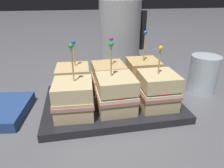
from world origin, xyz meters
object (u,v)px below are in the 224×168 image
(sandwich_front_left, at_px, (74,98))
(sandwich_back_center, at_px, (109,78))
(kettle_steel, at_px, (120,33))
(sandwich_front_right, at_px, (157,90))
(sandwich_back_left, at_px, (73,81))
(sandwich_back_right, at_px, (143,74))
(serving_platter, at_px, (112,102))
(sandwich_front_center, at_px, (115,94))
(drinking_glass, at_px, (203,74))

(sandwich_front_left, relative_size, sandwich_back_center, 1.06)
(sandwich_back_center, height_order, kettle_steel, kettle_steel)
(sandwich_front_left, distance_m, sandwich_back_center, 0.13)
(sandwich_front_right, distance_m, sandwich_back_left, 0.21)
(sandwich_front_right, bearing_deg, sandwich_back_right, 91.41)
(sandwich_front_left, bearing_deg, sandwich_back_left, 89.62)
(sandwich_front_right, bearing_deg, sandwich_back_center, 135.36)
(serving_platter, relative_size, sandwich_back_right, 2.07)
(sandwich_front_left, relative_size, sandwich_back_left, 1.11)
(sandwich_back_left, xyz_separation_m, kettle_steel, (0.18, 0.26, 0.07))
(sandwich_back_right, bearing_deg, sandwich_back_left, -178.58)
(sandwich_front_right, height_order, kettle_steel, kettle_steel)
(sandwich_front_center, distance_m, sandwich_back_center, 0.09)
(sandwich_front_left, relative_size, sandwich_front_right, 1.08)
(kettle_steel, bearing_deg, sandwich_back_right, -88.60)
(drinking_glass, bearing_deg, kettle_steel, 123.34)
(sandwich_back_center, bearing_deg, serving_platter, -90.80)
(sandwich_back_right, distance_m, kettle_steel, 0.27)
(sandwich_back_left, height_order, drinking_glass, sandwich_back_left)
(sandwich_back_left, height_order, kettle_steel, kettle_steel)
(serving_platter, distance_m, sandwich_back_right, 0.12)
(kettle_steel, relative_size, drinking_glass, 2.55)
(sandwich_front_center, height_order, sandwich_front_right, sandwich_front_center)
(sandwich_back_center, distance_m, kettle_steel, 0.28)
(sandwich_back_center, distance_m, sandwich_back_right, 0.09)
(sandwich_front_right, distance_m, sandwich_back_right, 0.10)
(kettle_steel, distance_m, drinking_glass, 0.33)
(sandwich_front_right, height_order, sandwich_back_left, sandwich_front_right)
(sandwich_back_left, bearing_deg, sandwich_back_right, 1.42)
(sandwich_front_left, height_order, sandwich_front_center, sandwich_front_left)
(sandwich_front_right, relative_size, sandwich_back_left, 1.03)
(serving_platter, distance_m, sandwich_front_center, 0.07)
(sandwich_front_center, bearing_deg, serving_platter, 87.40)
(sandwich_front_right, xyz_separation_m, sandwich_back_left, (-0.19, 0.09, -0.00))
(sandwich_front_left, xyz_separation_m, sandwich_back_right, (0.19, 0.10, 0.00))
(sandwich_back_right, relative_size, drinking_glass, 1.50)
(sandwich_back_center, bearing_deg, sandwich_back_right, 1.77)
(sandwich_back_right, bearing_deg, sandwich_front_right, -88.59)
(sandwich_back_center, bearing_deg, sandwich_front_right, -44.64)
(sandwich_front_center, height_order, sandwich_back_center, sandwich_front_center)
(sandwich_back_center, xyz_separation_m, sandwich_back_right, (0.09, 0.00, 0.00))
(sandwich_front_center, distance_m, sandwich_front_right, 0.10)
(sandwich_front_right, bearing_deg, sandwich_front_left, -179.70)
(sandwich_front_right, bearing_deg, sandwich_front_center, 179.64)
(sandwich_front_left, relative_size, kettle_steel, 0.58)
(sandwich_front_center, xyz_separation_m, kettle_steel, (0.09, 0.35, 0.06))
(kettle_steel, bearing_deg, drinking_glass, -56.66)
(sandwich_front_left, bearing_deg, sandwich_front_center, 1.02)
(sandwich_front_right, xyz_separation_m, kettle_steel, (-0.01, 0.35, 0.06))
(serving_platter, bearing_deg, sandwich_back_left, 153.98)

